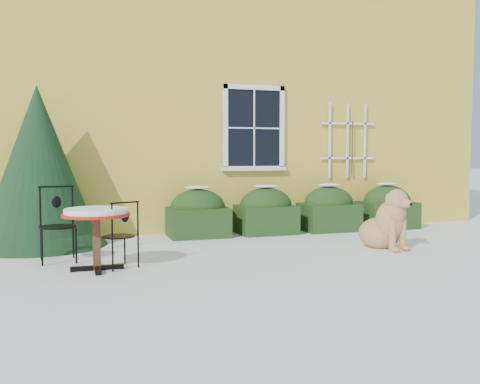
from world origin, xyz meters
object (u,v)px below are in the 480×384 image
object	(u,v)px
bistro_table	(96,219)
patio_chair_far	(58,224)
dog	(386,224)
evergreen_shrub	(39,182)
patio_chair_near	(120,235)

from	to	relation	value
bistro_table	patio_chair_far	world-z (taller)	patio_chair_far
patio_chair_far	dog	bearing A→B (deg)	-10.50
bistro_table	dog	xyz separation A→B (m)	(4.38, 0.23, -0.27)
evergreen_shrub	patio_chair_far	distance (m)	1.51
evergreen_shrub	dog	xyz separation A→B (m)	(5.17, -1.91, -0.64)
patio_chair_near	patio_chair_far	xyz separation A→B (m)	(-0.78, 0.71, 0.08)
evergreen_shrub	patio_chair_near	distance (m)	2.44
patio_chair_far	patio_chair_near	bearing A→B (deg)	-46.82
patio_chair_near	patio_chair_far	distance (m)	1.06
patio_chair_near	bistro_table	bearing A→B (deg)	-14.88
bistro_table	patio_chair_near	world-z (taller)	patio_chair_near
bistro_table	patio_chair_far	distance (m)	0.90
evergreen_shrub	dog	bearing A→B (deg)	-20.29
patio_chair_far	dog	world-z (taller)	patio_chair_far
bistro_table	dog	world-z (taller)	dog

